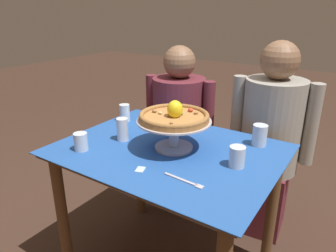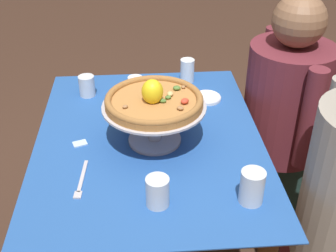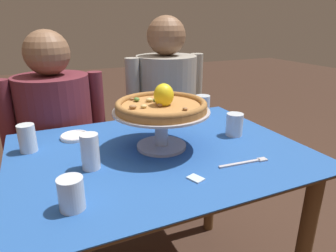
{
  "view_description": "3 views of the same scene",
  "coord_description": "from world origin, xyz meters",
  "px_view_note": "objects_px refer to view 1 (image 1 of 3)",
  "views": [
    {
      "loc": [
        0.79,
        -1.2,
        1.44
      ],
      "look_at": [
        -0.03,
        0.05,
        0.87
      ],
      "focal_mm": 33.38,
      "sensor_mm": 36.0,
      "label": 1
    },
    {
      "loc": [
        1.36,
        -0.03,
        1.69
      ],
      "look_at": [
        0.01,
        0.07,
        0.82
      ],
      "focal_mm": 46.96,
      "sensor_mm": 36.0,
      "label": 2
    },
    {
      "loc": [
        -0.4,
        -0.98,
        1.24
      ],
      "look_at": [
        0.04,
        0.01,
        0.85
      ],
      "focal_mm": 31.92,
      "sensor_mm": 36.0,
      "label": 3
    }
  ],
  "objects_px": {
    "pizza": "(174,116)",
    "water_glass_side_left": "(122,131)",
    "diner_left": "(179,129)",
    "water_glass_back_right": "(260,136)",
    "diner_right": "(269,143)",
    "water_glass_back_left": "(125,114)",
    "water_glass_front_left": "(81,143)",
    "water_glass_side_right": "(237,158)",
    "side_plate": "(154,122)",
    "dinner_fork": "(186,181)",
    "pizza_stand": "(174,130)",
    "sugar_packet": "(140,170)"
  },
  "relations": [
    {
      "from": "water_glass_back_left",
      "to": "side_plate",
      "type": "relative_size",
      "value": 0.88
    },
    {
      "from": "pizza",
      "to": "water_glass_side_right",
      "type": "relative_size",
      "value": 3.56
    },
    {
      "from": "side_plate",
      "to": "dinner_fork",
      "type": "bearing_deg",
      "value": -43.64
    },
    {
      "from": "dinner_fork",
      "to": "diner_right",
      "type": "bearing_deg",
      "value": 84.14
    },
    {
      "from": "pizza_stand",
      "to": "water_glass_side_right",
      "type": "xyz_separation_m",
      "value": [
        0.34,
        -0.01,
        -0.06
      ]
    },
    {
      "from": "water_glass_front_left",
      "to": "diner_right",
      "type": "xyz_separation_m",
      "value": [
        0.68,
        0.92,
        -0.18
      ]
    },
    {
      "from": "pizza",
      "to": "water_glass_back_left",
      "type": "distance_m",
      "value": 0.52
    },
    {
      "from": "side_plate",
      "to": "diner_left",
      "type": "distance_m",
      "value": 0.41
    },
    {
      "from": "pizza",
      "to": "diner_right",
      "type": "bearing_deg",
      "value": 64.53
    },
    {
      "from": "dinner_fork",
      "to": "water_glass_back_left",
      "type": "bearing_deg",
      "value": 148.54
    },
    {
      "from": "water_glass_side_left",
      "to": "water_glass_back_left",
      "type": "xyz_separation_m",
      "value": [
        -0.19,
        0.24,
        -0.01
      ]
    },
    {
      "from": "pizza_stand",
      "to": "diner_left",
      "type": "bearing_deg",
      "value": 119.65
    },
    {
      "from": "pizza_stand",
      "to": "pizza",
      "type": "height_order",
      "value": "pizza"
    },
    {
      "from": "diner_left",
      "to": "diner_right",
      "type": "bearing_deg",
      "value": 3.17
    },
    {
      "from": "water_glass_front_left",
      "to": "side_plate",
      "type": "height_order",
      "value": "water_glass_front_left"
    },
    {
      "from": "water_glass_back_right",
      "to": "water_glass_side_left",
      "type": "relative_size",
      "value": 0.9
    },
    {
      "from": "water_glass_back_left",
      "to": "diner_right",
      "type": "xyz_separation_m",
      "value": [
        0.79,
        0.47,
        -0.18
      ]
    },
    {
      "from": "water_glass_back_left",
      "to": "diner_right",
      "type": "height_order",
      "value": "diner_right"
    },
    {
      "from": "dinner_fork",
      "to": "diner_left",
      "type": "height_order",
      "value": "diner_left"
    },
    {
      "from": "water_glass_front_left",
      "to": "diner_right",
      "type": "relative_size",
      "value": 0.07
    },
    {
      "from": "diner_right",
      "to": "water_glass_back_right",
      "type": "bearing_deg",
      "value": -84.15
    },
    {
      "from": "pizza_stand",
      "to": "dinner_fork",
      "type": "relative_size",
      "value": 1.94
    },
    {
      "from": "water_glass_front_left",
      "to": "side_plate",
      "type": "relative_size",
      "value": 0.75
    },
    {
      "from": "diner_left",
      "to": "water_glass_back_right",
      "type": "bearing_deg",
      "value": -25.73
    },
    {
      "from": "water_glass_back_left",
      "to": "sugar_packet",
      "type": "bearing_deg",
      "value": -43.25
    },
    {
      "from": "water_glass_front_left",
      "to": "water_glass_back_left",
      "type": "height_order",
      "value": "water_glass_back_left"
    },
    {
      "from": "water_glass_front_left",
      "to": "dinner_fork",
      "type": "bearing_deg",
      "value": 2.33
    },
    {
      "from": "pizza",
      "to": "water_glass_side_left",
      "type": "xyz_separation_m",
      "value": [
        -0.29,
        -0.06,
        -0.12
      ]
    },
    {
      "from": "water_glass_front_left",
      "to": "water_glass_side_right",
      "type": "xyz_separation_m",
      "value": [
        0.71,
        0.27,
        0.0
      ]
    },
    {
      "from": "water_glass_side_left",
      "to": "diner_left",
      "type": "relative_size",
      "value": 0.1
    },
    {
      "from": "water_glass_front_left",
      "to": "diner_right",
      "type": "bearing_deg",
      "value": 53.44
    },
    {
      "from": "water_glass_side_right",
      "to": "dinner_fork",
      "type": "xyz_separation_m",
      "value": [
        -0.12,
        -0.24,
        -0.04
      ]
    },
    {
      "from": "water_glass_side_right",
      "to": "water_glass_back_right",
      "type": "bearing_deg",
      "value": 88.42
    },
    {
      "from": "water_glass_back_right",
      "to": "diner_right",
      "type": "relative_size",
      "value": 0.09
    },
    {
      "from": "pizza_stand",
      "to": "sugar_packet",
      "type": "xyz_separation_m",
      "value": [
        0.0,
        -0.27,
        -0.1
      ]
    },
    {
      "from": "pizza_stand",
      "to": "water_glass_back_right",
      "type": "xyz_separation_m",
      "value": [
        0.35,
        0.28,
        -0.05
      ]
    },
    {
      "from": "pizza_stand",
      "to": "pizza",
      "type": "relative_size",
      "value": 1.07
    },
    {
      "from": "water_glass_back_right",
      "to": "diner_right",
      "type": "xyz_separation_m",
      "value": [
        -0.04,
        0.37,
        -0.19
      ]
    },
    {
      "from": "pizza_stand",
      "to": "sugar_packet",
      "type": "distance_m",
      "value": 0.29
    },
    {
      "from": "water_glass_front_left",
      "to": "water_glass_side_right",
      "type": "relative_size",
      "value": 0.93
    },
    {
      "from": "pizza",
      "to": "sugar_packet",
      "type": "relative_size",
      "value": 6.91
    },
    {
      "from": "diner_right",
      "to": "diner_left",
      "type": "bearing_deg",
      "value": -176.83
    },
    {
      "from": "sugar_packet",
      "to": "diner_right",
      "type": "height_order",
      "value": "diner_right"
    },
    {
      "from": "water_glass_back_left",
      "to": "diner_left",
      "type": "distance_m",
      "value": 0.5
    },
    {
      "from": "pizza_stand",
      "to": "diner_left",
      "type": "distance_m",
      "value": 0.75
    },
    {
      "from": "pizza",
      "to": "sugar_packet",
      "type": "xyz_separation_m",
      "value": [
        -0.0,
        -0.27,
        -0.17
      ]
    },
    {
      "from": "side_plate",
      "to": "sugar_packet",
      "type": "distance_m",
      "value": 0.59
    },
    {
      "from": "water_glass_side_left",
      "to": "dinner_fork",
      "type": "distance_m",
      "value": 0.54
    },
    {
      "from": "pizza_stand",
      "to": "water_glass_side_left",
      "type": "distance_m",
      "value": 0.3
    },
    {
      "from": "pizza_stand",
      "to": "side_plate",
      "type": "relative_size",
      "value": 3.07
    }
  ]
}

